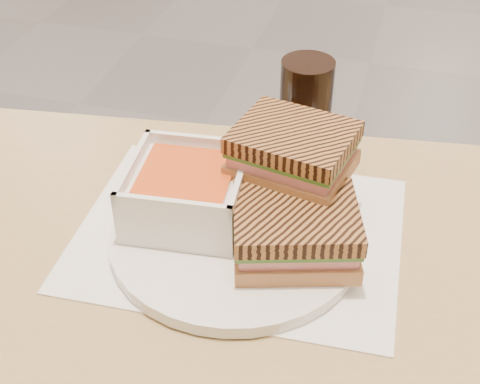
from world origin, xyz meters
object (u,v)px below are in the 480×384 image
(plate, at_px, (235,237))
(panini_lower, at_px, (295,231))
(soup_bowl, at_px, (187,194))
(cola_glass, at_px, (305,113))
(main_table, at_px, (267,379))

(plate, xyz_separation_m, panini_lower, (0.07, -0.01, 0.04))
(soup_bowl, distance_m, panini_lower, 0.14)
(plate, height_order, cola_glass, cola_glass)
(cola_glass, bearing_deg, plate, -101.73)
(main_table, distance_m, soup_bowl, 0.23)
(main_table, height_order, plate, plate)
(main_table, bearing_deg, cola_glass, 94.67)
(main_table, relative_size, plate, 4.44)
(panini_lower, distance_m, cola_glass, 0.21)
(main_table, bearing_deg, soup_bowl, 139.58)
(plate, distance_m, cola_glass, 0.21)
(plate, xyz_separation_m, soup_bowl, (-0.06, 0.02, 0.04))
(plate, relative_size, soup_bowl, 2.01)
(main_table, xyz_separation_m, plate, (-0.06, 0.09, 0.12))
(panini_lower, bearing_deg, main_table, -96.50)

